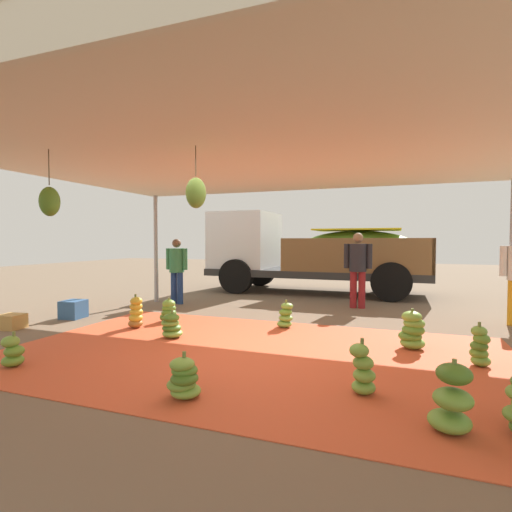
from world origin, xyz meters
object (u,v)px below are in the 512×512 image
Objects in this scene: banana_bunch_2 at (136,313)px; banana_bunch_7 at (171,326)px; worker_0 at (177,266)px; banana_bunch_1 at (169,311)px; crate_0 at (11,322)px; crate_1 at (73,309)px; banana_bunch_5 at (452,401)px; banana_bunch_9 at (184,379)px; worker_2 at (358,264)px; banana_bunch_6 at (13,352)px; banana_bunch_0 at (480,347)px; banana_bunch_3 at (412,331)px; banana_bunch_8 at (363,371)px; banana_bunch_11 at (286,316)px; cargo_truck_main at (309,251)px.

banana_bunch_2 is 1.05m from banana_bunch_7.
banana_bunch_2 is 0.37× the size of worker_0.
banana_bunch_7 is (0.70, -1.00, -0.02)m from banana_bunch_1.
crate_1 is (0.29, 1.09, 0.05)m from crate_0.
banana_bunch_1 is 5.26m from banana_bunch_5.
banana_bunch_9 is (2.08, -2.96, -0.01)m from banana_bunch_1.
worker_2 is at bearing 30.84° from crate_1.
banana_bunch_5 reaches higher than banana_bunch_6.
banana_bunch_0 is at bearing 1.40° from banana_bunch_7.
crate_1 is (-6.22, 0.05, -0.08)m from banana_bunch_3.
banana_bunch_8 is at bearing -22.68° from banana_bunch_2.
banana_bunch_0 is 4.28m from banana_bunch_7.
crate_0 is (-4.47, -1.70, -0.08)m from banana_bunch_11.
crate_1 reaches higher than crate_0.
banana_bunch_6 reaches higher than crate_0.
banana_bunch_5 reaches higher than banana_bunch_11.
banana_bunch_7 is at bearing -178.60° from banana_bunch_0.
banana_bunch_5 is at bearing -77.63° from worker_2.
worker_2 is (-1.03, 3.15, 0.74)m from banana_bunch_3.
cargo_truck_main is (-0.50, 8.02, 1.02)m from banana_bunch_9.
banana_bunch_6 is 1.09× the size of crate_0.
banana_bunch_6 is at bearing -171.80° from banana_bunch_8.
banana_bunch_7 is at bearing -98.30° from cargo_truck_main.
crate_0 is (-2.27, -1.41, -0.08)m from banana_bunch_1.
banana_bunch_8 is at bearing -8.20° from crate_0.
cargo_truck_main is at bearing 106.15° from banana_bunch_8.
banana_bunch_7 reaches higher than banana_bunch_6.
banana_bunch_5 is 6.88m from crate_1.
banana_bunch_5 is 1.53× the size of crate_0.
worker_2 reaches higher than banana_bunch_9.
banana_bunch_0 is 1.16× the size of banana_bunch_7.
worker_2 is (-1.77, 3.67, 0.76)m from banana_bunch_0.
banana_bunch_3 is 3.40m from worker_2.
banana_bunch_5 reaches higher than banana_bunch_3.
worker_0 reaches higher than banana_bunch_1.
worker_0 is at bearing -128.61° from cargo_truck_main.
banana_bunch_2 is at bearing -113.81° from banana_bunch_1.
crate_0 is at bearing -104.88° from crate_1.
banana_bunch_0 is 5.07m from banana_bunch_1.
banana_bunch_0 is 0.92× the size of banana_bunch_2.
banana_bunch_11 reaches higher than banana_bunch_1.
banana_bunch_6 is 6.71m from worker_2.
banana_bunch_7 is at bearing -22.03° from banana_bunch_2.
banana_bunch_0 is 1.10× the size of banana_bunch_11.
banana_bunch_1 is 0.79× the size of banana_bunch_3.
banana_bunch_3 is 1.27× the size of banana_bunch_9.
worker_2 is (3.48, 3.38, 0.74)m from banana_bunch_2.
banana_bunch_11 is (2.20, 0.29, 0.01)m from banana_bunch_1.
banana_bunch_11 reaches higher than crate_0.
banana_bunch_9 is at bearing -86.46° from cargo_truck_main.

